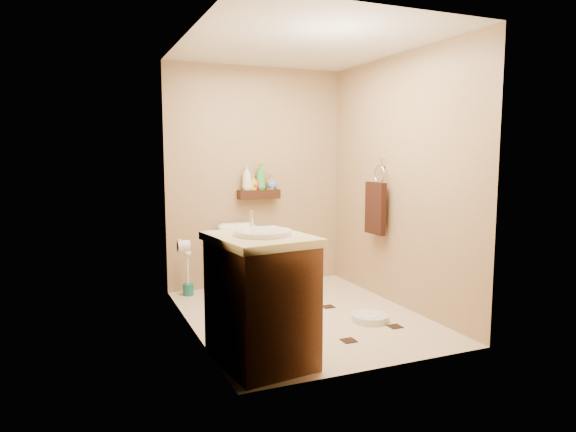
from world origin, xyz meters
name	(u,v)px	position (x,y,z in m)	size (l,w,h in m)	color
ground	(303,315)	(0.00, 0.00, 0.00)	(2.50, 2.50, 0.00)	beige
wall_back	(256,177)	(0.00, 1.25, 1.20)	(2.00, 0.04, 2.40)	tan
wall_front	(381,195)	(0.00, -1.25, 1.20)	(2.00, 0.04, 2.40)	tan
wall_left	(190,187)	(-1.00, 0.00, 1.20)	(0.04, 2.50, 2.40)	tan
wall_right	(398,181)	(1.00, 0.00, 1.20)	(0.04, 2.50, 2.40)	tan
ceiling	(304,43)	(0.00, 0.00, 2.40)	(2.00, 2.50, 0.02)	silver
wall_shelf	(259,194)	(0.00, 1.17, 1.02)	(0.46, 0.14, 0.10)	#391A0F
floor_accents	(307,317)	(0.02, -0.06, 0.00)	(1.27, 1.36, 0.01)	black
toilet	(244,261)	(-0.29, 0.83, 0.36)	(0.40, 0.71, 0.72)	white
vanity	(261,297)	(-0.70, -0.84, 0.47)	(0.71, 0.82, 1.05)	brown
bathroom_scale	(370,318)	(0.48, -0.37, 0.03)	(0.40, 0.40, 0.07)	silver
toilet_brush	(188,279)	(-0.82, 1.07, 0.17)	(0.11, 0.11, 0.49)	#186057
towel_ring	(376,206)	(0.91, 0.25, 0.95)	(0.12, 0.30, 0.76)	silver
toilet_paper	(183,246)	(-0.94, 0.65, 0.60)	(0.12, 0.11, 0.12)	silver
bottle_a	(247,178)	(-0.14, 1.17, 1.20)	(0.10, 0.10, 0.27)	white
bottle_b	(253,182)	(-0.06, 1.17, 1.15)	(0.07, 0.08, 0.17)	#C4D52C
bottle_c	(256,184)	(-0.04, 1.17, 1.14)	(0.11, 0.11, 0.14)	red
bottle_d	(261,177)	(0.02, 1.17, 1.21)	(0.11, 0.11, 0.29)	green
bottle_e	(271,182)	(0.15, 1.17, 1.15)	(0.08, 0.08, 0.17)	#C38C41
bottle_f	(272,182)	(0.15, 1.17, 1.15)	(0.12, 0.12, 0.16)	#5777DA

